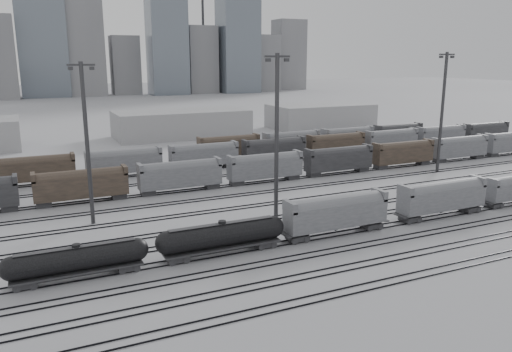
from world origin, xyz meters
name	(u,v)px	position (x,y,z in m)	size (l,w,h in m)	color
ground	(316,241)	(0.00, 0.00, 0.00)	(900.00, 900.00, 0.00)	silver
tracks	(260,206)	(0.00, 17.50, 0.08)	(220.00, 71.50, 0.16)	black
tank_car_a	(77,260)	(-29.70, 1.00, 2.22)	(15.51, 2.59, 3.83)	#242427
tank_car_b	(222,236)	(-12.83, 1.00, 2.38)	(16.64, 2.77, 4.11)	#242427
hopper_car_a	(336,211)	(3.70, 1.00, 3.32)	(15.05, 2.99, 5.38)	#242427
hopper_car_b	(442,196)	(22.72, 1.00, 3.33)	(15.09, 3.00, 5.40)	#242427
light_mast_b	(87,140)	(-25.81, 19.88, 12.28)	(3.70, 0.59, 23.14)	#333336
light_mast_c	(277,133)	(-0.32, 11.06, 12.88)	(3.89, 0.62, 24.29)	#333336
light_mast_d	(442,110)	(45.36, 24.85, 13.16)	(3.97, 0.64, 24.82)	#333336
bg_string_near	(265,168)	(8.00, 32.00, 2.80)	(151.00, 3.00, 5.60)	gray
bg_string_mid	(274,151)	(18.00, 48.00, 2.80)	(151.00, 3.00, 5.60)	#242427
bg_string_far	(320,140)	(35.50, 56.00, 2.80)	(66.00, 3.00, 5.60)	brown
warehouse_mid	(182,124)	(10.00, 95.00, 4.00)	(40.00, 18.00, 8.00)	#A4A3A6
warehouse_right	(321,116)	(60.00, 95.00, 4.00)	(35.00, 18.00, 8.00)	#A4A3A6
skyline	(96,40)	(10.84, 280.00, 34.73)	(316.00, 22.40, 95.00)	gray
crane_left	(22,2)	(-28.74, 305.00, 57.39)	(42.00, 1.80, 100.00)	#333336
crane_right	(204,10)	(91.26, 305.00, 57.39)	(42.00, 1.80, 100.00)	#333336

